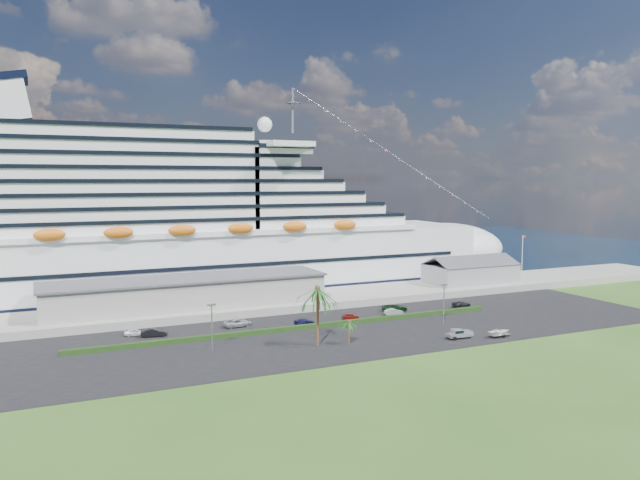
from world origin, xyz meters
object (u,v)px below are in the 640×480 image
cruise_ship (178,230)px  boat_trailer (500,332)px  parked_car_3 (304,322)px  pickup_truck (459,333)px

cruise_ship → boat_trailer: size_ratio=36.50×
cruise_ship → parked_car_3: cruise_ship is taller
parked_car_3 → pickup_truck: bearing=-136.9°
parked_car_3 → pickup_truck: size_ratio=0.86×
pickup_truck → cruise_ship: bearing=119.3°
boat_trailer → parked_car_3: bearing=140.4°
cruise_ship → parked_car_3: (15.65, -44.64, -15.95)m
pickup_truck → boat_trailer: bearing=-17.1°
cruise_ship → parked_car_3: 49.91m
pickup_truck → parked_car_3: bearing=134.8°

